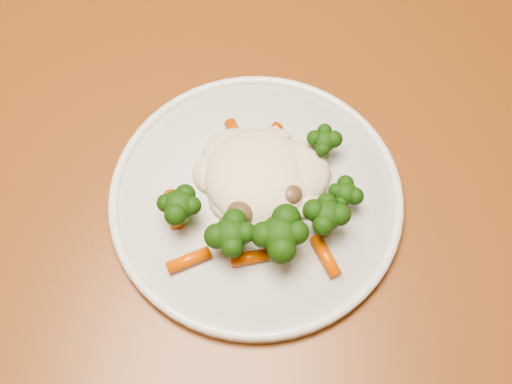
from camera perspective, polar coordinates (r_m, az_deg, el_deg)
dining_table at (r=0.71m, az=5.78°, el=-7.14°), size 1.37×1.02×0.75m
plate at (r=0.63m, az=-0.00°, el=-0.56°), size 0.29×0.29×0.01m
meal at (r=0.60m, az=0.66°, el=-0.10°), size 0.19×0.18×0.05m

